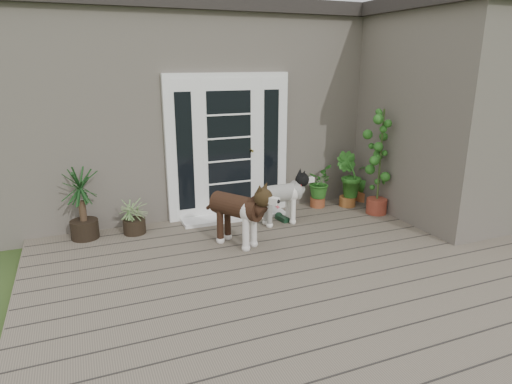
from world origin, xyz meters
name	(u,v)px	position (x,y,z in m)	size (l,w,h in m)	color
deck	(308,275)	(0.00, 0.40, 0.06)	(6.20, 4.60, 0.12)	#6B5B4C
house_main	(204,109)	(0.00, 4.65, 1.55)	(7.40, 4.00, 3.10)	#665E54
roof_main	(201,17)	(0.00, 4.65, 3.20)	(7.60, 4.20, 0.20)	#2D2826
house_wing	(445,121)	(2.90, 1.50, 1.55)	(1.60, 2.40, 3.10)	#665E54
roof_wing	(460,4)	(2.90, 1.50, 3.20)	(1.80, 2.60, 0.20)	#2D2826
door_unit	(229,146)	(-0.20, 2.60, 1.19)	(1.90, 0.14, 2.15)	white
door_step	(234,216)	(-0.20, 2.40, 0.14)	(1.60, 0.40, 0.05)	white
brindle_dog	(237,217)	(-0.50, 1.41, 0.51)	(0.40, 0.93, 0.77)	#3A2215
white_dog	(280,202)	(0.34, 1.91, 0.46)	(0.35, 0.82, 0.68)	beige
spider_plant	(134,215)	(-1.69, 2.33, 0.39)	(0.51, 0.51, 0.54)	#78925A
yucca	(82,203)	(-2.34, 2.40, 0.62)	(0.69, 0.69, 1.00)	black
herb_a	(318,189)	(1.26, 2.40, 0.43)	(0.48, 0.48, 0.61)	#18561E
herb_b	(348,186)	(1.74, 2.25, 0.46)	(0.45, 0.45, 0.67)	#2C631C
herb_c	(365,184)	(2.18, 2.40, 0.41)	(0.37, 0.37, 0.58)	#235C1A
sapling	(380,161)	(1.95, 1.76, 0.97)	(0.50, 0.50, 1.69)	#265217
clog_left	(282,218)	(0.43, 2.01, 0.16)	(0.14, 0.29, 0.09)	black
clog_right	(247,217)	(-0.04, 2.27, 0.16)	(0.12, 0.26, 0.08)	#15351C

